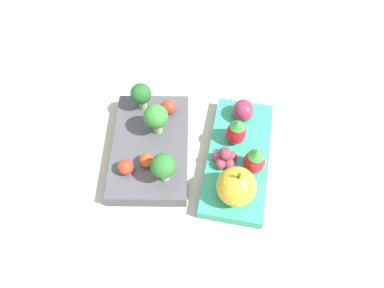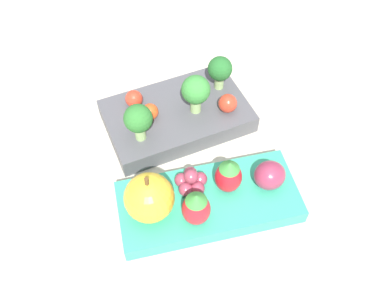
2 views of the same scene
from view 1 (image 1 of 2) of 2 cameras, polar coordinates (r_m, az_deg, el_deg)
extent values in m
plane|color=#BCB29E|center=(0.58, 0.66, -1.49)|extent=(4.00, 4.00, 0.00)
cube|color=#4C4C51|center=(0.57, -7.22, -0.45)|extent=(0.20, 0.13, 0.03)
cube|color=#33A87F|center=(0.56, 7.32, -2.25)|extent=(0.23, 0.13, 0.02)
cylinder|color=#93B770|center=(0.60, -8.53, 6.72)|extent=(0.01, 0.01, 0.02)
sphere|color=#236028|center=(0.58, -8.85, 8.29)|extent=(0.03, 0.03, 0.03)
cylinder|color=#93B770|center=(0.52, -4.98, -5.06)|extent=(0.01, 0.01, 0.02)
sphere|color=#2D702D|center=(0.49, -5.21, -3.64)|extent=(0.04, 0.04, 0.04)
cylinder|color=#93B770|center=(0.56, -6.12, 2.88)|extent=(0.01, 0.01, 0.02)
sphere|color=#388438|center=(0.54, -6.39, 4.60)|extent=(0.04, 0.04, 0.04)
sphere|color=red|center=(0.53, -11.35, -3.75)|extent=(0.02, 0.02, 0.02)
sphere|color=red|center=(0.58, -4.21, 6.24)|extent=(0.03, 0.03, 0.03)
sphere|color=#DB4C1E|center=(0.53, -7.92, -2.65)|extent=(0.02, 0.02, 0.02)
sphere|color=gold|center=(0.50, 7.01, -7.03)|extent=(0.06, 0.06, 0.06)
cylinder|color=brown|center=(0.47, 7.43, -5.33)|extent=(0.00, 0.00, 0.01)
ellipsoid|color=red|center=(0.53, 9.95, -2.95)|extent=(0.03, 0.03, 0.04)
cone|color=#388438|center=(0.51, 10.35, -1.64)|extent=(0.02, 0.02, 0.01)
ellipsoid|color=red|center=(0.55, 7.00, 1.84)|extent=(0.03, 0.03, 0.04)
cone|color=#388438|center=(0.53, 7.27, 3.26)|extent=(0.02, 0.02, 0.01)
ellipsoid|color=#892D47|center=(0.58, 8.22, 5.58)|extent=(0.04, 0.04, 0.04)
sphere|color=#93384C|center=(0.54, 5.13, -1.34)|extent=(0.02, 0.02, 0.02)
sphere|color=#93384C|center=(0.54, 3.93, -2.06)|extent=(0.02, 0.02, 0.02)
sphere|color=#93384C|center=(0.53, 4.40, -3.33)|extent=(0.02, 0.02, 0.02)
sphere|color=#93384C|center=(0.53, 5.91, -3.36)|extent=(0.02, 0.02, 0.02)
sphere|color=#93384C|center=(0.54, 6.35, -2.13)|extent=(0.02, 0.02, 0.02)
sphere|color=#93384C|center=(0.53, 5.25, -1.77)|extent=(0.02, 0.02, 0.02)
camera|label=2|loc=(0.34, 71.46, 19.24)|focal=40.00mm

